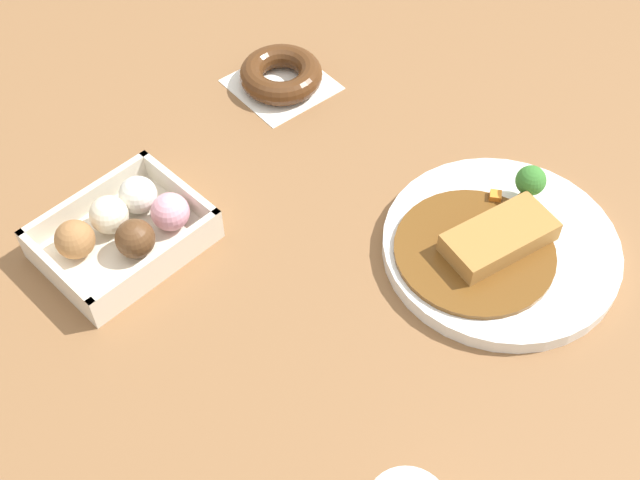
{
  "coord_description": "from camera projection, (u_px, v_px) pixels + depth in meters",
  "views": [
    {
      "loc": [
        0.39,
        0.39,
        0.71
      ],
      "look_at": [
        -0.0,
        0.0,
        0.03
      ],
      "focal_mm": 45.71,
      "sensor_mm": 36.0,
      "label": 1
    }
  ],
  "objects": [
    {
      "name": "ground_plane",
      "position": [
        317.0,
        259.0,
        0.89
      ],
      "size": [
        1.6,
        1.6,
        0.0
      ],
      "primitive_type": "plane",
      "color": "brown"
    },
    {
      "name": "curry_plate",
      "position": [
        499.0,
        245.0,
        0.89
      ],
      "size": [
        0.26,
        0.26,
        0.06
      ],
      "color": "white",
      "rests_on": "ground_plane"
    },
    {
      "name": "donut_box",
      "position": [
        125.0,
        230.0,
        0.89
      ],
      "size": [
        0.17,
        0.13,
        0.06
      ],
      "color": "beige",
      "rests_on": "ground_plane"
    },
    {
      "name": "chocolate_ring_donut",
      "position": [
        281.0,
        75.0,
        1.06
      ],
      "size": [
        0.13,
        0.13,
        0.03
      ],
      "color": "white",
      "rests_on": "ground_plane"
    }
  ]
}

